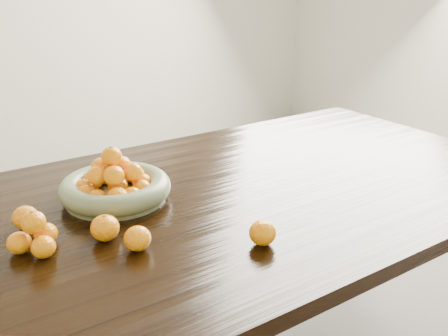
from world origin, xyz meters
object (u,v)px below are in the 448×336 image
orange_pyramid (35,236)px  dining_table (211,225)px  fruit_bowl (115,186)px  loose_orange_0 (105,228)px

orange_pyramid → dining_table: bearing=4.5°
fruit_bowl → orange_pyramid: fruit_bowl is taller
loose_orange_0 → orange_pyramid: bearing=165.5°
dining_table → orange_pyramid: orange_pyramid is taller
orange_pyramid → fruit_bowl: bearing=32.6°
loose_orange_0 → fruit_bowl: bearing=61.8°
dining_table → fruit_bowl: size_ratio=6.83×
fruit_bowl → orange_pyramid: bearing=-147.4°
fruit_bowl → orange_pyramid: size_ratio=2.64×
orange_pyramid → loose_orange_0: size_ratio=1.71×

